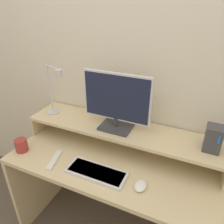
{
  "coord_description": "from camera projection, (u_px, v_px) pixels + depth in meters",
  "views": [
    {
      "loc": [
        0.48,
        -0.73,
        1.73
      ],
      "look_at": [
        -0.01,
        0.34,
        1.11
      ],
      "focal_mm": 35.0,
      "sensor_mm": 36.0,
      "label": 1
    }
  ],
  "objects": [
    {
      "name": "monitor_shelf",
      "position": [
        121.0,
        131.0,
        1.53
      ],
      "size": [
        1.38,
        0.31,
        0.16
      ],
      "color": "beige",
      "rests_on": "desk"
    },
    {
      "name": "desk",
      "position": [
        112.0,
        183.0,
        1.57
      ],
      "size": [
        1.38,
        0.62,
        0.76
      ],
      "color": "beige",
      "rests_on": "ground_plane"
    },
    {
      "name": "router_dock",
      "position": [
        213.0,
        138.0,
        1.27
      ],
      "size": [
        0.09,
        0.1,
        0.16
      ],
      "color": "#3D3D42",
      "rests_on": "monitor_shelf"
    },
    {
      "name": "desk_lamp",
      "position": [
        54.0,
        91.0,
        1.59
      ],
      "size": [
        0.21,
        0.12,
        0.38
      ],
      "color": "silver",
      "rests_on": "monitor_shelf"
    },
    {
      "name": "wall_back",
      "position": [
        132.0,
        75.0,
        1.52
      ],
      "size": [
        6.0,
        0.05,
        2.5
      ],
      "color": "beige",
      "rests_on": "ground_plane"
    },
    {
      "name": "remote_control",
      "position": [
        54.0,
        160.0,
        1.45
      ],
      "size": [
        0.08,
        0.19,
        0.02
      ],
      "color": "white",
      "rests_on": "desk"
    },
    {
      "name": "monitor",
      "position": [
        116.0,
        102.0,
        1.43
      ],
      "size": [
        0.47,
        0.17,
        0.39
      ],
      "color": "#38383D",
      "rests_on": "monitor_shelf"
    },
    {
      "name": "keyboard",
      "position": [
        96.0,
        172.0,
        1.35
      ],
      "size": [
        0.38,
        0.15,
        0.02
      ],
      "color": "silver",
      "rests_on": "desk"
    },
    {
      "name": "mouse",
      "position": [
        141.0,
        185.0,
        1.25
      ],
      "size": [
        0.07,
        0.1,
        0.03
      ],
      "color": "white",
      "rests_on": "desk"
    },
    {
      "name": "mug",
      "position": [
        21.0,
        145.0,
        1.53
      ],
      "size": [
        0.09,
        0.09,
        0.09
      ],
      "color": "#9E332D",
      "rests_on": "desk"
    }
  ]
}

